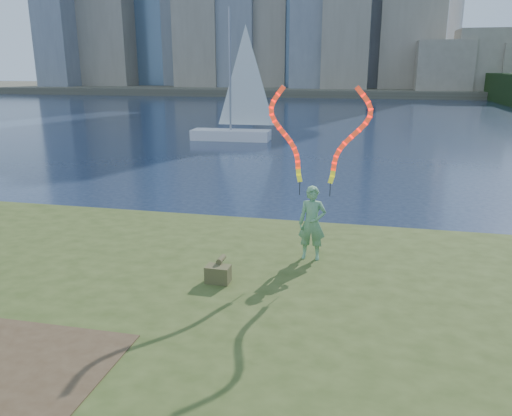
# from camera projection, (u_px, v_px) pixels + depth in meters

# --- Properties ---
(ground) EXTENTS (320.00, 320.00, 0.00)m
(ground) POSITION_uv_depth(u_px,v_px,m) (211.00, 332.00, 9.48)
(ground) COLOR #18243C
(ground) RESTS_ON ground
(grassy_knoll) EXTENTS (20.00, 18.00, 0.80)m
(grassy_knoll) POSITION_uv_depth(u_px,v_px,m) (162.00, 390.00, 7.24)
(grassy_knoll) COLOR #374619
(grassy_knoll) RESTS_ON ground
(far_shore) EXTENTS (320.00, 40.00, 1.20)m
(far_shore) POSITION_uv_depth(u_px,v_px,m) (357.00, 90.00, 98.50)
(far_shore) COLOR #4C4738
(far_shore) RESTS_ON ground
(woman_with_ribbons) EXTENTS (2.05, 0.39, 4.01)m
(woman_with_ribbons) POSITION_uv_depth(u_px,v_px,m) (313.00, 196.00, 10.62)
(woman_with_ribbons) COLOR #197A26
(woman_with_ribbons) RESTS_ON grassy_knoll
(canvas_bag) EXTENTS (0.48, 0.54, 0.45)m
(canvas_bag) POSITION_uv_depth(u_px,v_px,m) (218.00, 273.00, 9.73)
(canvas_bag) COLOR brown
(canvas_bag) RESTS_ON grassy_knoll
(sailboat) EXTENTS (5.74, 1.91, 8.68)m
(sailboat) POSITION_uv_depth(u_px,v_px,m) (235.00, 118.00, 34.01)
(sailboat) COLOR white
(sailboat) RESTS_ON ground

